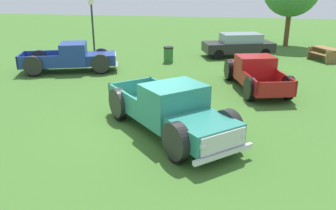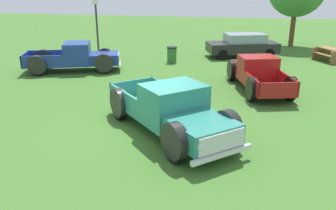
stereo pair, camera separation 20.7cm
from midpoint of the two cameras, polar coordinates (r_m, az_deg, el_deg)
ground_plane at (r=11.53m, az=-2.02°, el=-3.55°), size 80.00×80.00×0.00m
pickup_truck_foreground at (r=10.55m, az=1.66°, el=-1.21°), size 5.03×5.20×1.64m
pickup_truck_behind_left at (r=16.15m, az=14.81°, el=5.18°), size 2.98×5.06×1.46m
pickup_truck_behind_right at (r=19.32m, az=-14.23°, el=7.64°), size 5.34×3.37×1.54m
sedan_distant_a at (r=23.02m, az=12.56°, el=9.72°), size 4.78×3.14×1.48m
lamp_post_near at (r=23.21m, az=-11.44°, el=12.77°), size 0.36×0.36×3.69m
picnic_table at (r=23.48m, az=25.66°, el=7.75°), size 2.17×2.29×0.78m
trash_can at (r=20.85m, az=0.93°, el=8.36°), size 0.59×0.59×0.95m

